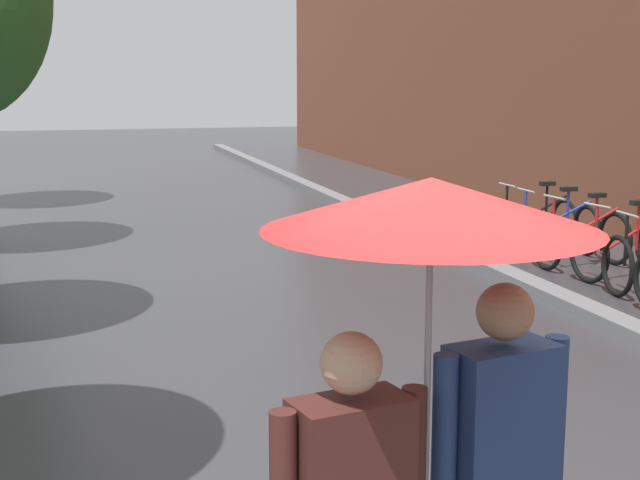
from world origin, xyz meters
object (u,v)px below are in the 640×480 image
object	(u,v)px
parked_bicycle_7	(533,223)
parked_bicycle_4	(623,249)
couple_under_umbrella	(430,374)
parked_bicycle_6	(553,230)
parked_bicycle_5	(581,239)

from	to	relation	value
parked_bicycle_7	parked_bicycle_4	bearing A→B (deg)	-88.14
parked_bicycle_4	couple_under_umbrella	world-z (taller)	couple_under_umbrella
parked_bicycle_6	parked_bicycle_4	bearing A→B (deg)	-85.73
parked_bicycle_5	parked_bicycle_7	bearing A→B (deg)	88.40
parked_bicycle_4	parked_bicycle_5	xyz separation A→B (m)	(-0.11, 0.76, 0.00)
couple_under_umbrella	parked_bicycle_4	bearing A→B (deg)	51.42
parked_bicycle_4	parked_bicycle_7	xyz separation A→B (m)	(-0.07, 2.09, 0.00)
parked_bicycle_6	couple_under_umbrella	bearing A→B (deg)	-122.63
parked_bicycle_5	parked_bicycle_6	xyz separation A→B (m)	(-0.00, 0.70, 0.00)
parked_bicycle_4	parked_bicycle_6	bearing A→B (deg)	94.27
parked_bicycle_6	couple_under_umbrella	distance (m)	9.63
parked_bicycle_7	couple_under_umbrella	world-z (taller)	couple_under_umbrella
parked_bicycle_6	couple_under_umbrella	size ratio (longest dim) A/B	0.52
couple_under_umbrella	parked_bicycle_5	bearing A→B (deg)	54.96
parked_bicycle_4	parked_bicycle_6	xyz separation A→B (m)	(-0.11, 1.46, 0.00)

